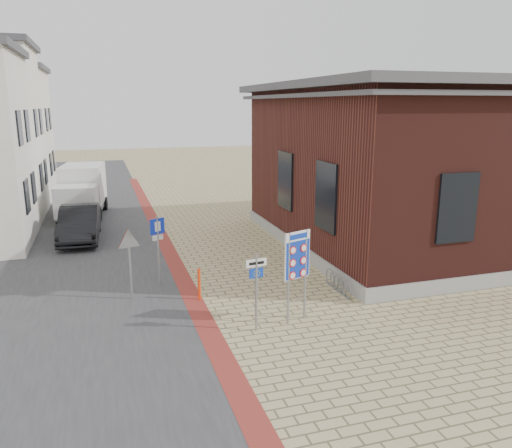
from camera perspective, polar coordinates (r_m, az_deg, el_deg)
ground at (r=13.75m, az=3.41°, el=-12.02°), size 120.00×120.00×0.00m
road_strip at (r=27.25m, az=-19.13°, el=0.21°), size 7.00×60.00×0.02m
curb_strip at (r=22.51m, az=-10.49°, el=-1.95°), size 0.60×40.00×0.02m
brick_building at (r=23.07m, az=18.57°, el=6.74°), size 13.00×13.00×6.80m
bike_rack at (r=16.50m, az=9.38°, el=-6.73°), size 0.08×1.80×0.60m
sedan at (r=23.58m, az=-19.51°, el=0.08°), size 1.83×4.71×1.53m
box_truck at (r=28.64m, az=-19.28°, el=3.64°), size 2.66×5.37×2.70m
border_sign at (r=13.68m, az=4.74°, el=-3.83°), size 0.84×0.35×2.59m
essen_sign at (r=13.18m, az=0.03°, el=-6.59°), size 0.58×0.11×2.13m
parking_sign at (r=16.73m, az=-11.15°, el=-1.71°), size 0.49×0.26×2.37m
yield_sign at (r=15.68m, az=-14.31°, el=-2.59°), size 0.78×0.25×2.23m
bollard at (r=15.59m, az=-6.51°, el=-6.89°), size 0.11×0.11×1.02m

